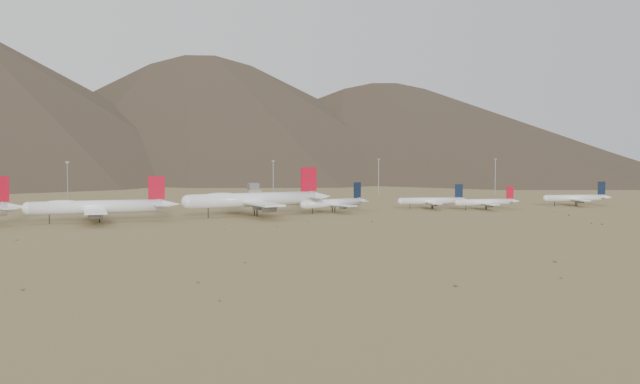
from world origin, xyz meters
name	(u,v)px	position (x,y,z in m)	size (l,w,h in m)	color
ground	(271,223)	(0.00, 0.00, 0.00)	(3000.00, 3000.00, 0.00)	#A18953
mountain_ridge	(72,66)	(0.00, 900.00, 150.00)	(4400.00, 1000.00, 300.00)	#4B3D2D
widebody_centre	(97,207)	(-72.24, 31.82, 7.18)	(70.11, 54.15, 20.83)	white
widebody_east	(254,199)	(3.54, 36.34, 8.20)	(80.02, 61.73, 23.77)	white
narrowbody_a	(334,203)	(48.68, 40.30, 4.95)	(44.63, 33.21, 15.25)	white
narrowbody_b	(433,201)	(107.91, 40.21, 4.40)	(40.22, 29.68, 13.55)	white
narrowbody_c	(487,202)	(131.79, 24.01, 4.13)	(38.32, 27.90, 12.71)	white
narrowbody_d	(577,198)	(195.38, 27.03, 4.53)	(41.54, 30.61, 13.97)	white
control_tower	(253,194)	(30.00, 120.00, 5.32)	(8.00, 8.00, 12.00)	#9A8C68
mast_west	(68,182)	(-76.07, 134.55, 14.20)	(2.00, 0.60, 25.70)	gray
mast_centre	(273,179)	(41.87, 117.32, 14.20)	(2.00, 0.60, 25.70)	gray
mast_east	(379,175)	(128.57, 147.94, 14.20)	(2.00, 0.60, 25.70)	gray
mast_far_east	(495,175)	(206.07, 123.07, 14.20)	(2.00, 0.60, 25.70)	gray
desert_scrub	(262,249)	(-32.49, -85.05, 0.31)	(410.40, 180.01, 0.94)	brown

